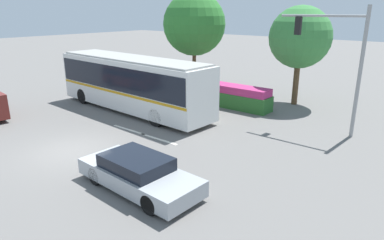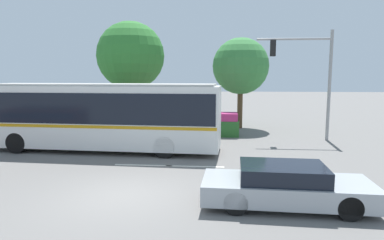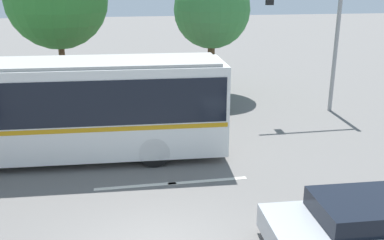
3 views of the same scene
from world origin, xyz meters
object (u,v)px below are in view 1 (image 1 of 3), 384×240
object	(u,v)px
traffic_light_pole	(340,54)
street_tree_centre	(300,37)
street_tree_left	(194,24)
sedan_foreground	(138,173)
city_bus	(132,81)

from	to	relation	value
traffic_light_pole	street_tree_centre	xyz separation A→B (m)	(-3.76, 4.20, 0.34)
traffic_light_pole	street_tree_left	world-z (taller)	street_tree_left
sedan_foreground	street_tree_centre	size ratio (longest dim) A/B	0.76
sedan_foreground	street_tree_left	xyz separation A→B (m)	(-7.84, 12.96, 4.44)
city_bus	sedan_foreground	bearing A→B (deg)	142.18
traffic_light_pole	sedan_foreground	bearing A→B (deg)	71.95
traffic_light_pole	street_tree_left	bearing A→B (deg)	-13.84
sedan_foreground	street_tree_left	distance (m)	15.79
sedan_foreground	street_tree_left	world-z (taller)	street_tree_left
city_bus	street_tree_left	xyz separation A→B (m)	(-0.21, 6.39, 3.14)
street_tree_left	city_bus	bearing A→B (deg)	-88.10
sedan_foreground	street_tree_centre	distance (m)	14.90
street_tree_left	street_tree_centre	bearing A→B (deg)	11.07
sedan_foreground	traffic_light_pole	bearing A→B (deg)	74.56
street_tree_left	street_tree_centre	size ratio (longest dim) A/B	1.15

